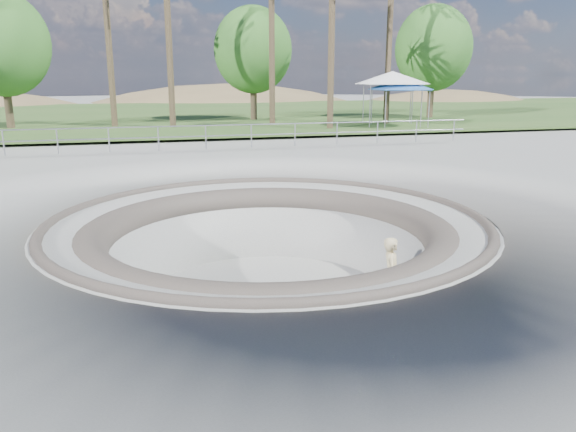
% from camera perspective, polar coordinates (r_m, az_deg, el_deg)
% --- Properties ---
extents(ground, '(180.00, 180.00, 0.00)m').
position_cam_1_polar(ground, '(13.12, -2.05, -0.38)').
color(ground, '#A0A19C').
rests_on(ground, ground).
extents(skate_bowl, '(14.00, 14.00, 4.10)m').
position_cam_1_polar(skate_bowl, '(13.70, -1.98, -7.81)').
color(skate_bowl, '#A0A19C').
rests_on(skate_bowl, ground).
extents(grass_strip, '(180.00, 36.00, 0.12)m').
position_cam_1_polar(grass_strip, '(46.58, -11.57, 10.11)').
color(grass_strip, '#305120').
rests_on(grass_strip, ground).
extents(distant_hills, '(103.20, 45.00, 28.60)m').
position_cam_1_polar(distant_hills, '(70.63, -9.41, 5.59)').
color(distant_hills, brown).
rests_on(distant_hills, ground).
extents(safety_railing, '(25.00, 0.06, 1.03)m').
position_cam_1_polar(safety_railing, '(24.69, -8.35, 7.97)').
color(safety_railing, gray).
rests_on(safety_railing, ground).
extents(skateboard, '(0.84, 0.32, 0.08)m').
position_cam_1_polar(skateboard, '(12.86, 10.27, -9.57)').
color(skateboard, olive).
rests_on(skateboard, ground).
extents(skater, '(0.60, 0.72, 1.71)m').
position_cam_1_polar(skater, '(12.54, 10.44, -5.92)').
color(skater, '#D1BE87').
rests_on(skater, skateboard).
extents(canopy_white, '(6.16, 6.16, 3.22)m').
position_cam_1_polar(canopy_white, '(35.42, 10.56, 13.63)').
color(canopy_white, gray).
rests_on(canopy_white, ground).
extents(canopy_blue, '(5.54, 5.54, 2.81)m').
position_cam_1_polar(canopy_blue, '(34.81, 11.36, 13.00)').
color(canopy_blue, gray).
rests_on(canopy_blue, ground).
extents(bushy_tree_left, '(5.33, 4.85, 7.70)m').
position_cam_1_polar(bushy_tree_left, '(36.71, -27.12, 15.26)').
color(bushy_tree_left, brown).
rests_on(bushy_tree_left, ground).
extents(bushy_tree_mid, '(5.28, 4.80, 7.62)m').
position_cam_1_polar(bushy_tree_mid, '(39.39, -3.59, 16.47)').
color(bushy_tree_mid, brown).
rests_on(bushy_tree_mid, ground).
extents(bushy_tree_right, '(5.50, 5.00, 7.94)m').
position_cam_1_polar(bushy_tree_right, '(42.64, 14.56, 16.16)').
color(bushy_tree_right, brown).
rests_on(bushy_tree_right, ground).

